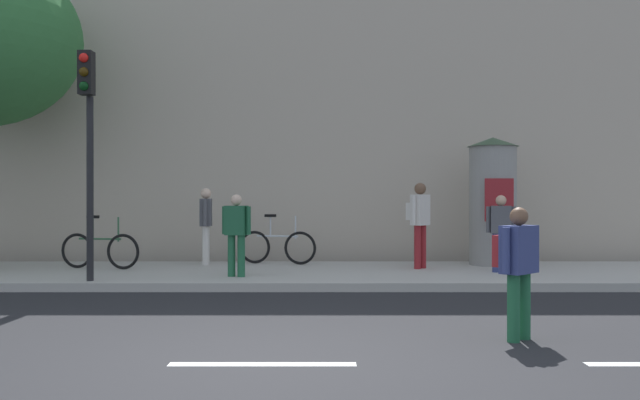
# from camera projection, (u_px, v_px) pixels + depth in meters

# --- Properties ---
(ground_plane) EXTENTS (80.00, 80.00, 0.00)m
(ground_plane) POSITION_uv_depth(u_px,v_px,m) (263.00, 365.00, 6.51)
(ground_plane) COLOR #232326
(sidewalk_curb) EXTENTS (36.00, 4.00, 0.15)m
(sidewalk_curb) POSITION_uv_depth(u_px,v_px,m) (293.00, 274.00, 13.51)
(sidewalk_curb) COLOR #B2ADA3
(sidewalk_curb) RESTS_ON ground_plane
(lane_markings) EXTENTS (25.80, 0.16, 0.01)m
(lane_markings) POSITION_uv_depth(u_px,v_px,m) (263.00, 364.00, 6.51)
(lane_markings) COLOR silver
(lane_markings) RESTS_ON ground_plane
(building_backdrop) EXTENTS (36.00, 5.00, 8.93)m
(building_backdrop) POSITION_uv_depth(u_px,v_px,m) (301.00, 93.00, 18.50)
(building_backdrop) COLOR #B7A893
(building_backdrop) RESTS_ON ground_plane
(traffic_light) EXTENTS (0.24, 0.45, 3.97)m
(traffic_light) POSITION_uv_depth(u_px,v_px,m) (89.00, 126.00, 11.74)
(traffic_light) COLOR black
(traffic_light) RESTS_ON sidewalk_curb
(poster_column) EXTENTS (1.11, 1.11, 2.76)m
(poster_column) POSITION_uv_depth(u_px,v_px,m) (494.00, 200.00, 14.69)
(poster_column) COLOR gray
(poster_column) RESTS_ON sidewalk_curb
(pedestrian_near_pole) EXTENTS (0.53, 0.53, 1.49)m
(pedestrian_near_pole) POSITION_uv_depth(u_px,v_px,m) (518.00, 261.00, 7.62)
(pedestrian_near_pole) COLOR #1E5938
(pedestrian_near_pole) RESTS_ON ground_plane
(pedestrian_tallest) EXTENTS (0.28, 0.65, 1.66)m
(pedestrian_tallest) POSITION_uv_depth(u_px,v_px,m) (207.00, 219.00, 14.79)
(pedestrian_tallest) COLOR silver
(pedestrian_tallest) RESTS_ON sidewalk_curb
(pedestrian_in_light_jacket) EXTENTS (0.55, 0.35, 1.51)m
(pedestrian_in_light_jacket) POSITION_uv_depth(u_px,v_px,m) (237.00, 229.00, 12.49)
(pedestrian_in_light_jacket) COLOR #1E5938
(pedestrian_in_light_jacket) RESTS_ON sidewalk_curb
(pedestrian_with_backpack) EXTENTS (0.56, 0.31, 1.50)m
(pedestrian_with_backpack) POSITION_uv_depth(u_px,v_px,m) (502.00, 228.00, 13.21)
(pedestrian_with_backpack) COLOR navy
(pedestrian_with_backpack) RESTS_ON sidewalk_curb
(pedestrian_in_dark_shirt) EXTENTS (0.51, 0.51, 1.76)m
(pedestrian_in_dark_shirt) POSITION_uv_depth(u_px,v_px,m) (420.00, 217.00, 13.94)
(pedestrian_in_dark_shirt) COLOR maroon
(pedestrian_in_dark_shirt) RESTS_ON sidewalk_curb
(bicycle_leaning) EXTENTS (1.74, 0.47, 1.09)m
(bicycle_leaning) POSITION_uv_depth(u_px,v_px,m) (101.00, 250.00, 13.90)
(bicycle_leaning) COLOR black
(bicycle_leaning) RESTS_ON sidewalk_curb
(bicycle_upright) EXTENTS (1.73, 0.51, 1.09)m
(bicycle_upright) POSITION_uv_depth(u_px,v_px,m) (278.00, 246.00, 14.90)
(bicycle_upright) COLOR black
(bicycle_upright) RESTS_ON sidewalk_curb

